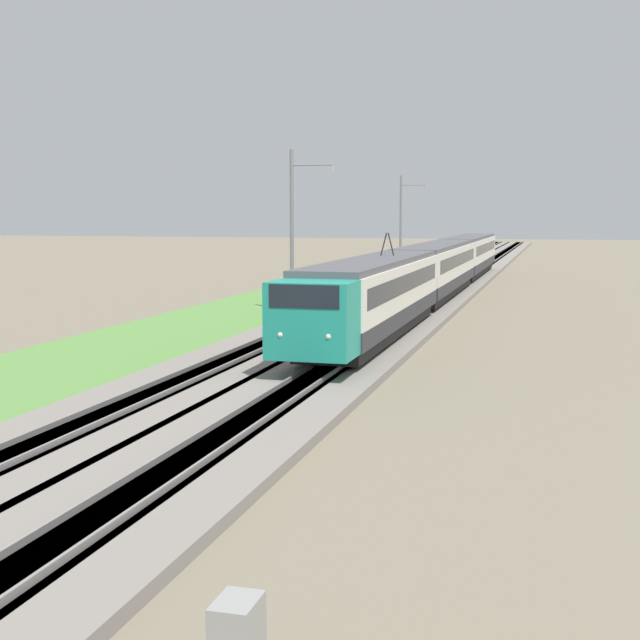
% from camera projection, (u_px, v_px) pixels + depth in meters
% --- Properties ---
extents(ballast_main, '(240.00, 4.40, 0.30)m').
position_uv_depth(ballast_main, '(371.00, 300.00, 59.13)').
color(ballast_main, gray).
rests_on(ballast_main, ground).
extents(ballast_adjacent, '(240.00, 4.40, 0.30)m').
position_uv_depth(ballast_adjacent, '(433.00, 301.00, 58.06)').
color(ballast_adjacent, gray).
rests_on(ballast_adjacent, ground).
extents(track_main, '(240.00, 1.57, 0.45)m').
position_uv_depth(track_main, '(371.00, 300.00, 59.13)').
color(track_main, '#4C4238').
rests_on(track_main, ground).
extents(track_adjacent, '(240.00, 1.57, 0.45)m').
position_uv_depth(track_adjacent, '(433.00, 301.00, 58.06)').
color(track_adjacent, '#4C4238').
rests_on(track_adjacent, ground).
extents(grass_verge, '(240.00, 8.84, 0.12)m').
position_uv_depth(grass_verge, '(292.00, 299.00, 60.59)').
color(grass_verge, '#5B8E42').
rests_on(grass_verge, ground).
extents(passenger_train, '(63.51, 3.01, 4.93)m').
position_uv_depth(passenger_train, '(437.00, 267.00, 59.72)').
color(passenger_train, teal).
rests_on(passenger_train, ground).
extents(catenary_mast_mid, '(0.22, 2.56, 9.48)m').
position_uv_depth(catenary_mast_mid, '(293.00, 230.00, 51.21)').
color(catenary_mast_mid, slate).
rests_on(catenary_mast_mid, ground).
extents(catenary_mast_far, '(0.22, 2.56, 9.44)m').
position_uv_depth(catenary_mast_far, '(401.00, 224.00, 85.37)').
color(catenary_mast_far, slate).
rests_on(catenary_mast_far, ground).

